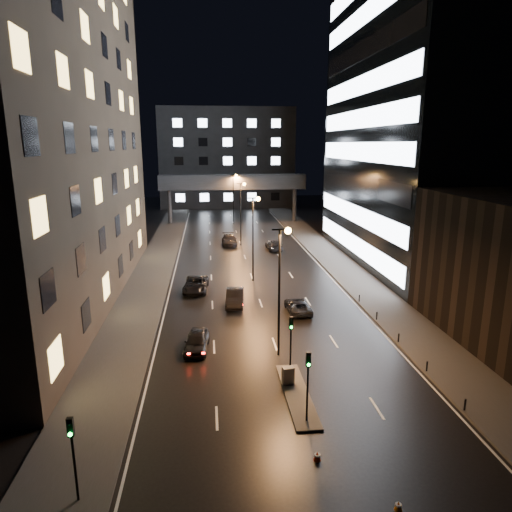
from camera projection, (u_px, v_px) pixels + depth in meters
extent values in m
plane|color=black|center=(245.00, 257.00, 66.65)|extent=(160.00, 160.00, 0.00)
cube|color=#383533|center=(154.00, 268.00, 60.52)|extent=(5.00, 110.00, 0.15)
cube|color=#383533|center=(338.00, 263.00, 63.08)|extent=(5.00, 110.00, 0.15)
cube|color=#2D2319|center=(26.00, 102.00, 44.10)|extent=(15.00, 48.00, 40.00)
cube|color=black|center=(436.00, 94.00, 59.96)|extent=(20.00, 36.00, 45.00)
cube|color=#333335|center=(227.00, 158.00, 119.65)|extent=(34.00, 14.00, 25.00)
cube|color=#333335|center=(233.00, 182.00, 93.58)|extent=(30.00, 3.00, 3.00)
cylinder|color=#333335|center=(170.00, 207.00, 93.44)|extent=(0.80, 0.80, 7.00)
cylinder|color=#333335|center=(295.00, 205.00, 96.11)|extent=(0.80, 0.80, 7.00)
cube|color=#383533|center=(297.00, 394.00, 29.97)|extent=(1.60, 8.00, 0.15)
cylinder|color=black|center=(291.00, 352.00, 31.95)|extent=(0.12, 0.12, 3.50)
cube|color=black|center=(291.00, 323.00, 31.42)|extent=(0.28, 0.22, 0.90)
sphere|color=#0CFF33|center=(291.00, 327.00, 31.35)|extent=(0.18, 0.18, 0.18)
cylinder|color=black|center=(307.00, 394.00, 26.64)|extent=(0.12, 0.12, 3.50)
cube|color=black|center=(308.00, 359.00, 26.11)|extent=(0.28, 0.22, 0.90)
sphere|color=#0CFF33|center=(309.00, 365.00, 26.04)|extent=(0.18, 0.18, 0.18)
cylinder|color=black|center=(75.00, 470.00, 20.64)|extent=(0.12, 0.12, 3.50)
cube|color=black|center=(70.00, 427.00, 20.11)|extent=(0.28, 0.22, 0.90)
sphere|color=#0CFF33|center=(70.00, 435.00, 20.04)|extent=(0.18, 0.18, 0.18)
cylinder|color=black|center=(465.00, 406.00, 28.00)|extent=(0.12, 0.12, 0.90)
cylinder|color=black|center=(427.00, 367.00, 32.83)|extent=(0.12, 0.12, 0.90)
cylinder|color=black|center=(399.00, 339.00, 37.66)|extent=(0.12, 0.12, 0.90)
cylinder|color=black|center=(377.00, 316.00, 42.48)|extent=(0.12, 0.12, 0.90)
cylinder|color=black|center=(359.00, 299.00, 47.31)|extent=(0.12, 0.12, 0.90)
cylinder|color=black|center=(279.00, 294.00, 34.55)|extent=(0.18, 0.18, 10.00)
cylinder|color=black|center=(280.00, 229.00, 33.36)|extent=(1.20, 0.12, 0.12)
sphere|color=#FF9E38|center=(288.00, 231.00, 33.44)|extent=(0.50, 0.50, 0.50)
cylinder|color=black|center=(253.00, 240.00, 53.86)|extent=(0.18, 0.18, 10.00)
cylinder|color=black|center=(253.00, 198.00, 52.67)|extent=(1.20, 0.12, 0.12)
sphere|color=#FF9E38|center=(258.00, 199.00, 52.75)|extent=(0.50, 0.50, 0.50)
cylinder|color=black|center=(241.00, 215.00, 73.17)|extent=(0.18, 0.18, 10.00)
cylinder|color=black|center=(240.00, 183.00, 71.98)|extent=(1.20, 0.12, 0.12)
sphere|color=#FF9E38|center=(244.00, 184.00, 72.06)|extent=(0.50, 0.50, 0.50)
cylinder|color=black|center=(233.00, 200.00, 92.48)|extent=(0.18, 0.18, 10.00)
cylinder|color=black|center=(233.00, 175.00, 91.29)|extent=(1.20, 0.12, 0.12)
sphere|color=#FF9E38|center=(236.00, 176.00, 91.37)|extent=(0.50, 0.50, 0.50)
imported|color=black|center=(197.00, 341.00, 36.41)|extent=(2.19, 4.55, 1.50)
imported|color=black|center=(235.00, 297.00, 46.69)|extent=(2.21, 5.12, 1.64)
imported|color=black|center=(196.00, 284.00, 51.09)|extent=(2.98, 5.73, 1.54)
imported|color=black|center=(229.00, 240.00, 74.39)|extent=(2.43, 5.71, 1.64)
imported|color=black|center=(298.00, 306.00, 44.68)|extent=(2.20, 4.71, 1.30)
imported|color=black|center=(274.00, 245.00, 71.06)|extent=(2.35, 5.22, 1.49)
cube|color=#505052|center=(288.00, 375.00, 31.05)|extent=(0.85, 0.61, 1.21)
cone|color=orange|center=(398.00, 506.00, 20.56)|extent=(0.44, 0.44, 0.46)
cone|color=red|center=(317.00, 456.00, 23.80)|extent=(0.41, 0.41, 0.50)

